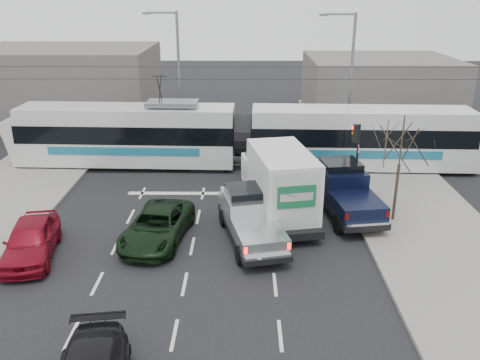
{
  "coord_description": "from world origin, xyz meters",
  "views": [
    {
      "loc": [
        0.52,
        -19.44,
        10.41
      ],
      "look_at": [
        0.33,
        3.32,
        1.8
      ],
      "focal_mm": 38.0,
      "sensor_mm": 36.0,
      "label": 1
    }
  ],
  "objects_px": {
    "traffic_signal": "(356,143)",
    "green_car": "(157,226)",
    "silver_pickup": "(250,216)",
    "box_truck": "(278,183)",
    "street_lamp_far": "(176,70)",
    "red_car": "(31,240)",
    "street_lamp_near": "(348,75)",
    "tram": "(242,136)",
    "navy_pickup": "(345,190)",
    "bare_tree": "(401,146)"
  },
  "relations": [
    {
      "from": "street_lamp_near",
      "to": "green_car",
      "type": "bearing_deg",
      "value": -128.09
    },
    {
      "from": "street_lamp_near",
      "to": "silver_pickup",
      "type": "relative_size",
      "value": 1.49
    },
    {
      "from": "street_lamp_far",
      "to": "red_car",
      "type": "height_order",
      "value": "street_lamp_far"
    },
    {
      "from": "street_lamp_far",
      "to": "red_car",
      "type": "distance_m",
      "value": 17.98
    },
    {
      "from": "street_lamp_far",
      "to": "silver_pickup",
      "type": "relative_size",
      "value": 1.49
    },
    {
      "from": "tram",
      "to": "green_car",
      "type": "height_order",
      "value": "tram"
    },
    {
      "from": "tram",
      "to": "navy_pickup",
      "type": "bearing_deg",
      "value": -51.49
    },
    {
      "from": "tram",
      "to": "silver_pickup",
      "type": "bearing_deg",
      "value": -85.86
    },
    {
      "from": "bare_tree",
      "to": "box_truck",
      "type": "relative_size",
      "value": 0.68
    },
    {
      "from": "bare_tree",
      "to": "green_car",
      "type": "distance_m",
      "value": 11.46
    },
    {
      "from": "tram",
      "to": "red_car",
      "type": "xyz_separation_m",
      "value": [
        -8.6,
        -11.39,
        -1.19
      ]
    },
    {
      "from": "box_truck",
      "to": "navy_pickup",
      "type": "relative_size",
      "value": 1.22
    },
    {
      "from": "box_truck",
      "to": "green_car",
      "type": "distance_m",
      "value": 6.08
    },
    {
      "from": "bare_tree",
      "to": "street_lamp_near",
      "type": "bearing_deg",
      "value": 91.42
    },
    {
      "from": "tram",
      "to": "silver_pickup",
      "type": "distance_m",
      "value": 9.6
    },
    {
      "from": "bare_tree",
      "to": "silver_pickup",
      "type": "distance_m",
      "value": 7.54
    },
    {
      "from": "street_lamp_far",
      "to": "green_car",
      "type": "xyz_separation_m",
      "value": [
        0.93,
        -15.49,
        -4.41
      ]
    },
    {
      "from": "red_car",
      "to": "street_lamp_near",
      "type": "bearing_deg",
      "value": 33.96
    },
    {
      "from": "street_lamp_near",
      "to": "green_car",
      "type": "distance_m",
      "value": 17.7
    },
    {
      "from": "bare_tree",
      "to": "box_truck",
      "type": "bearing_deg",
      "value": 174.01
    },
    {
      "from": "navy_pickup",
      "to": "street_lamp_far",
      "type": "bearing_deg",
      "value": 119.34
    },
    {
      "from": "street_lamp_far",
      "to": "green_car",
      "type": "distance_m",
      "value": 16.13
    },
    {
      "from": "street_lamp_far",
      "to": "navy_pickup",
      "type": "bearing_deg",
      "value": -52.13
    },
    {
      "from": "traffic_signal",
      "to": "street_lamp_near",
      "type": "height_order",
      "value": "street_lamp_near"
    },
    {
      "from": "traffic_signal",
      "to": "silver_pickup",
      "type": "distance_m",
      "value": 8.2
    },
    {
      "from": "street_lamp_near",
      "to": "navy_pickup",
      "type": "relative_size",
      "value": 1.5
    },
    {
      "from": "box_truck",
      "to": "traffic_signal",
      "type": "bearing_deg",
      "value": 27.64
    },
    {
      "from": "tram",
      "to": "silver_pickup",
      "type": "relative_size",
      "value": 4.52
    },
    {
      "from": "traffic_signal",
      "to": "green_car",
      "type": "relative_size",
      "value": 0.71
    },
    {
      "from": "traffic_signal",
      "to": "box_truck",
      "type": "bearing_deg",
      "value": -141.49
    },
    {
      "from": "traffic_signal",
      "to": "green_car",
      "type": "height_order",
      "value": "traffic_signal"
    },
    {
      "from": "tram",
      "to": "green_car",
      "type": "xyz_separation_m",
      "value": [
        -3.66,
        -9.9,
        -1.27
      ]
    },
    {
      "from": "navy_pickup",
      "to": "red_car",
      "type": "distance_m",
      "value": 14.39
    },
    {
      "from": "street_lamp_far",
      "to": "green_car",
      "type": "relative_size",
      "value": 1.77
    },
    {
      "from": "traffic_signal",
      "to": "street_lamp_far",
      "type": "distance_m",
      "value": 14.47
    },
    {
      "from": "silver_pickup",
      "to": "box_truck",
      "type": "distance_m",
      "value": 2.7
    },
    {
      "from": "box_truck",
      "to": "red_car",
      "type": "relative_size",
      "value": 1.59
    },
    {
      "from": "red_car",
      "to": "bare_tree",
      "type": "bearing_deg",
      "value": 2.38
    },
    {
      "from": "bare_tree",
      "to": "navy_pickup",
      "type": "relative_size",
      "value": 0.84
    },
    {
      "from": "bare_tree",
      "to": "street_lamp_near",
      "type": "xyz_separation_m",
      "value": [
        -0.29,
        11.5,
        1.32
      ]
    },
    {
      "from": "street_lamp_far",
      "to": "tram",
      "type": "distance_m",
      "value": 7.89
    },
    {
      "from": "bare_tree",
      "to": "red_car",
      "type": "xyz_separation_m",
      "value": [
        -15.79,
        -3.48,
        -3.01
      ]
    },
    {
      "from": "bare_tree",
      "to": "green_car",
      "type": "bearing_deg",
      "value": -169.62
    },
    {
      "from": "street_lamp_far",
      "to": "navy_pickup",
      "type": "relative_size",
      "value": 1.5
    },
    {
      "from": "bare_tree",
      "to": "traffic_signal",
      "type": "xyz_separation_m",
      "value": [
        -1.13,
        4.0,
        -1.05
      ]
    },
    {
      "from": "tram",
      "to": "bare_tree",
      "type": "bearing_deg",
      "value": -45.77
    },
    {
      "from": "red_car",
      "to": "street_lamp_far",
      "type": "bearing_deg",
      "value": 66.68
    },
    {
      "from": "traffic_signal",
      "to": "street_lamp_far",
      "type": "relative_size",
      "value": 0.4
    },
    {
      "from": "navy_pickup",
      "to": "red_car",
      "type": "height_order",
      "value": "navy_pickup"
    },
    {
      "from": "street_lamp_near",
      "to": "green_car",
      "type": "relative_size",
      "value": 1.77
    }
  ]
}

